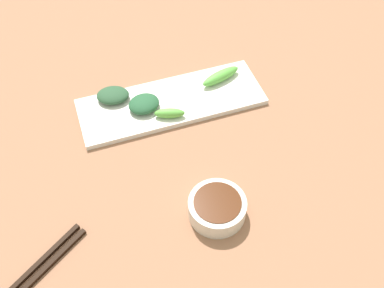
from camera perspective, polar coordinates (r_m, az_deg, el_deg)
name	(u,v)px	position (r m, az deg, el deg)	size (l,w,h in m)	color
tabletop	(182,152)	(0.92, -1.28, -0.95)	(2.10, 2.10, 0.02)	#99664A
sauce_bowl	(217,207)	(0.81, 3.15, -7.87)	(0.10, 0.10, 0.04)	silver
serving_plate	(171,102)	(0.99, -2.57, 5.24)	(0.14, 0.39, 0.01)	silver
broccoli_leafy_0	(144,104)	(0.96, -6.00, 4.99)	(0.06, 0.07, 0.02)	#265634
broccoli_leafy_1	(113,95)	(0.99, -9.82, 5.99)	(0.05, 0.07, 0.02)	#2B4F32
broccoli_stalk_2	(221,76)	(1.02, 3.59, 8.44)	(0.03, 0.10, 0.02)	#5FB645
broccoli_stalk_3	(169,113)	(0.94, -2.84, 3.84)	(0.02, 0.06, 0.02)	#60B144
chopsticks	(29,279)	(0.81, -19.58, -15.50)	(0.15, 0.20, 0.01)	black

